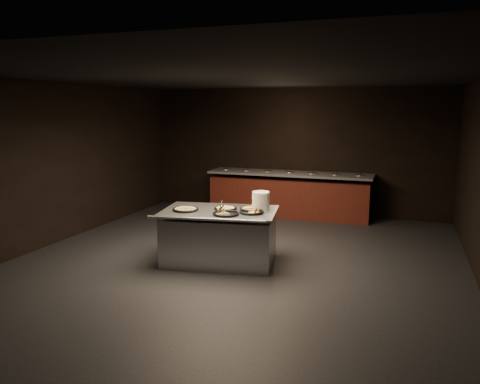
% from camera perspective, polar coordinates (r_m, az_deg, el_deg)
% --- Properties ---
extents(room, '(7.02, 8.02, 2.92)m').
position_cam_1_polar(room, '(7.18, -0.56, 2.35)').
color(room, black).
rests_on(room, ground).
extents(salad_bar, '(3.70, 0.83, 1.18)m').
position_cam_1_polar(salad_bar, '(10.72, 5.99, -0.61)').
color(salad_bar, '#5B2115').
rests_on(salad_bar, ground).
extents(serving_counter, '(1.93, 1.42, 0.85)m').
position_cam_1_polar(serving_counter, '(7.46, -2.51, -5.55)').
color(serving_counter, silver).
rests_on(serving_counter, ground).
extents(plate_stack, '(0.27, 0.27, 0.29)m').
position_cam_1_polar(plate_stack, '(7.35, 2.55, -1.10)').
color(plate_stack, white).
rests_on(plate_stack, serving_counter).
extents(pan_veggie_whole, '(0.41, 0.41, 0.04)m').
position_cam_1_polar(pan_veggie_whole, '(7.38, -6.66, -2.10)').
color(pan_veggie_whole, black).
rests_on(pan_veggie_whole, serving_counter).
extents(pan_cheese_whole, '(0.36, 0.36, 0.04)m').
position_cam_1_polar(pan_cheese_whole, '(7.40, -1.78, -2.00)').
color(pan_cheese_whole, black).
rests_on(pan_cheese_whole, serving_counter).
extents(pan_cheese_slices_a, '(0.39, 0.39, 0.04)m').
position_cam_1_polar(pan_cheese_slices_a, '(7.36, 1.52, -2.06)').
color(pan_cheese_slices_a, black).
rests_on(pan_cheese_slices_a, serving_counter).
extents(pan_cheese_slices_b, '(0.40, 0.40, 0.04)m').
position_cam_1_polar(pan_cheese_slices_b, '(7.04, -1.72, -2.64)').
color(pan_cheese_slices_b, black).
rests_on(pan_cheese_slices_b, serving_counter).
extents(pan_veggie_slices, '(0.38, 0.38, 0.04)m').
position_cam_1_polar(pan_veggie_slices, '(7.15, 1.42, -2.44)').
color(pan_veggie_slices, black).
rests_on(pan_veggie_slices, serving_counter).
extents(server_left, '(0.13, 0.31, 0.15)m').
position_cam_1_polar(server_left, '(7.32, -2.31, -1.71)').
color(server_left, silver).
rests_on(server_left, serving_counter).
extents(server_right, '(0.27, 0.19, 0.14)m').
position_cam_1_polar(server_right, '(7.04, -2.16, -2.24)').
color(server_right, silver).
rests_on(server_right, serving_counter).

